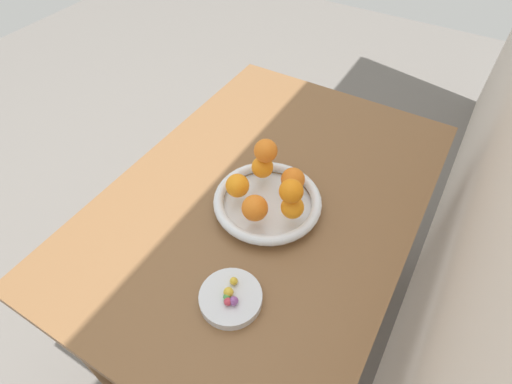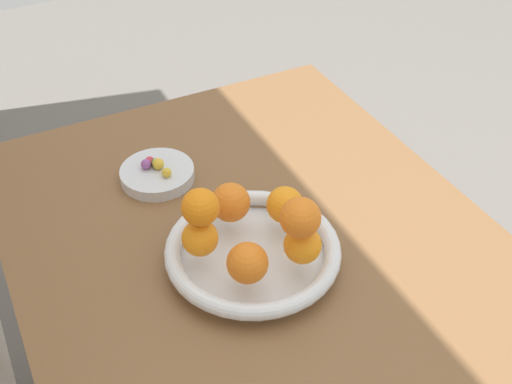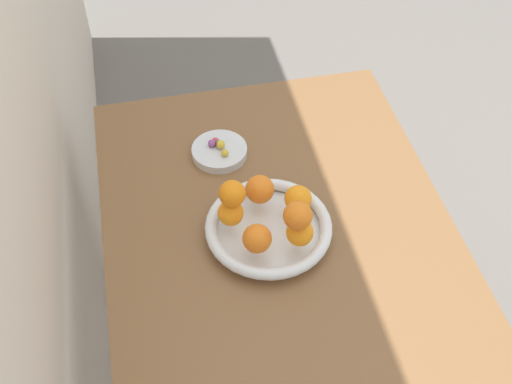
{
  "view_description": "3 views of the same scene",
  "coord_description": "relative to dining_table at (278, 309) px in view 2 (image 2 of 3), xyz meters",
  "views": [
    {
      "loc": [
        0.62,
        0.34,
        1.52
      ],
      "look_at": [
        0.06,
        0.01,
        0.81
      ],
      "focal_mm": 28.0,
      "sensor_mm": 36.0,
      "label": 1
    },
    {
      "loc": [
        -0.59,
        0.34,
        1.47
      ],
      "look_at": [
        0.07,
        0.01,
        0.85
      ],
      "focal_mm": 45.0,
      "sensor_mm": 36.0,
      "label": 2
    },
    {
      "loc": [
        -0.8,
        0.23,
        1.83
      ],
      "look_at": [
        0.06,
        0.05,
        0.85
      ],
      "focal_mm": 45.0,
      "sensor_mm": 36.0,
      "label": 3
    }
  ],
  "objects": [
    {
      "name": "orange_1",
      "position": [
        -0.02,
        -0.02,
        0.16
      ],
      "size": [
        0.06,
        0.06,
        0.06
      ],
      "primitive_type": "sphere",
      "color": "orange",
      "rests_on": "fruit_bowl"
    },
    {
      "name": "orange_6",
      "position": [
        -0.03,
        -0.02,
        0.21
      ],
      "size": [
        0.06,
        0.06,
        0.06
      ],
      "primitive_type": "sphere",
      "color": "orange",
      "rests_on": "orange_1"
    },
    {
      "name": "candy_ball_2",
      "position": [
        0.31,
        0.09,
        0.12
      ],
      "size": [
        0.02,
        0.02,
        0.02
      ],
      "primitive_type": "sphere",
      "color": "#4C9947",
      "rests_on": "candy_dish"
    },
    {
      "name": "candy_dish",
      "position": [
        0.3,
        0.09,
        0.1
      ],
      "size": [
        0.13,
        0.13,
        0.02
      ],
      "primitive_type": "cylinder",
      "color": "silver",
      "rests_on": "dining_table"
    },
    {
      "name": "candy_ball_0",
      "position": [
        0.31,
        0.1,
        0.12
      ],
      "size": [
        0.02,
        0.02,
        0.02
      ],
      "primitive_type": "sphere",
      "color": "#8C4C99",
      "rests_on": "candy_dish"
    },
    {
      "name": "orange_0",
      "position": [
        -0.02,
        0.07,
        0.16
      ],
      "size": [
        0.06,
        0.06,
        0.06
      ],
      "primitive_type": "sphere",
      "color": "orange",
      "rests_on": "fruit_bowl"
    },
    {
      "name": "orange_3",
      "position": [
        0.11,
        0.03,
        0.16
      ],
      "size": [
        0.06,
        0.06,
        0.06
      ],
      "primitive_type": "sphere",
      "color": "orange",
      "rests_on": "fruit_bowl"
    },
    {
      "name": "orange_5",
      "position": [
        0.06,
        0.1,
        0.21
      ],
      "size": [
        0.06,
        0.06,
        0.06
      ],
      "primitive_type": "sphere",
      "color": "orange",
      "rests_on": "orange_4"
    },
    {
      "name": "fruit_bowl",
      "position": [
        0.04,
        0.03,
        0.11
      ],
      "size": [
        0.27,
        0.27,
        0.04
      ],
      "color": "silver",
      "rests_on": "dining_table"
    },
    {
      "name": "candy_ball_3",
      "position": [
        0.27,
        0.08,
        0.12
      ],
      "size": [
        0.02,
        0.02,
        0.02
      ],
      "primitive_type": "sphere",
      "color": "gold",
      "rests_on": "candy_dish"
    },
    {
      "name": "candy_ball_1",
      "position": [
        0.32,
        0.09,
        0.12
      ],
      "size": [
        0.02,
        0.02,
        0.02
      ],
      "primitive_type": "sphere",
      "color": "#C6384C",
      "rests_on": "candy_dish"
    },
    {
      "name": "orange_4",
      "position": [
        0.06,
        0.1,
        0.16
      ],
      "size": [
        0.06,
        0.06,
        0.06
      ],
      "primitive_type": "sphere",
      "color": "orange",
      "rests_on": "fruit_bowl"
    },
    {
      "name": "dining_table",
      "position": [
        0.0,
        0.0,
        0.0
      ],
      "size": [
        1.1,
        0.76,
        0.74
      ],
      "color": "brown",
      "rests_on": "ground_plane"
    },
    {
      "name": "orange_2",
      "position": [
        0.07,
        -0.04,
        0.16
      ],
      "size": [
        0.06,
        0.06,
        0.06
      ],
      "primitive_type": "sphere",
      "color": "orange",
      "rests_on": "fruit_bowl"
    },
    {
      "name": "candy_ball_4",
      "position": [
        0.3,
        0.08,
        0.12
      ],
      "size": [
        0.02,
        0.02,
        0.02
      ],
      "primitive_type": "sphere",
      "color": "gold",
      "rests_on": "candy_dish"
    }
  ]
}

